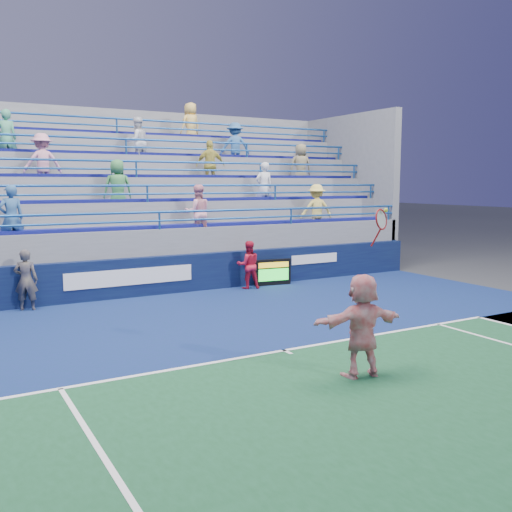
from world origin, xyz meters
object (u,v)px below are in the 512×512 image
serve_speed_board (273,272)px  tennis_player (362,325)px  line_judge (26,280)px  ball_girl (248,265)px

serve_speed_board → tennis_player: size_ratio=0.43×
tennis_player → line_judge: 8.93m
ball_girl → serve_speed_board: bearing=-158.4°
tennis_player → line_judge: bearing=117.2°
line_judge → ball_girl: 6.26m
tennis_player → ball_girl: 8.11m
serve_speed_board → tennis_player: bearing=-111.4°
tennis_player → ball_girl: bearing=74.4°
serve_speed_board → line_judge: size_ratio=0.77×
tennis_player → serve_speed_board: bearing=68.6°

